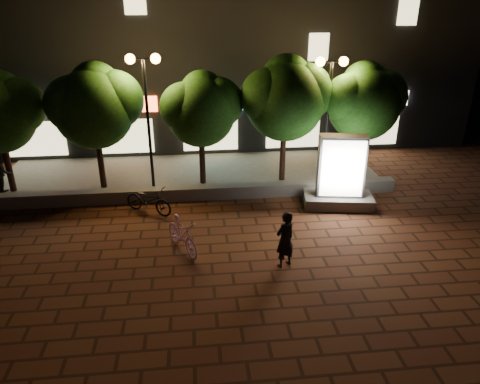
{
  "coord_description": "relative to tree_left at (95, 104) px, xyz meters",
  "views": [
    {
      "loc": [
        0.19,
        -11.63,
        7.23
      ],
      "look_at": [
        1.61,
        1.5,
        1.33
      ],
      "focal_mm": 33.36,
      "sensor_mm": 36.0,
      "label": 1
    }
  ],
  "objects": [
    {
      "name": "street_lamp_left",
      "position": [
        1.95,
        -0.26,
        0.58
      ],
      "size": [
        1.26,
        0.36,
        5.18
      ],
      "color": "black",
      "rests_on": "sidewalk"
    },
    {
      "name": "tree_far_right",
      "position": [
        10.5,
        -0.0,
        -0.08
      ],
      "size": [
        3.48,
        2.9,
        4.76
      ],
      "color": "black",
      "rests_on": "sidewalk"
    },
    {
      "name": "scooter_parked",
      "position": [
        1.94,
        -2.46,
        -2.94
      ],
      "size": [
        1.98,
        1.58,
        1.01
      ],
      "primitive_type": "imported",
      "rotation": [
        0.0,
        0.0,
        1.01
      ],
      "color": "black",
      "rests_on": "ground"
    },
    {
      "name": "ground",
      "position": [
        3.45,
        -5.46,
        -3.44
      ],
      "size": [
        80.0,
        80.0,
        0.0
      ],
      "primitive_type": "plane",
      "color": "#522C19",
      "rests_on": "ground"
    },
    {
      "name": "building_block",
      "position": [
        3.44,
        7.53,
        1.55
      ],
      "size": [
        28.0,
        8.12,
        11.3
      ],
      "color": "black",
      "rests_on": "ground"
    },
    {
      "name": "pedestrian",
      "position": [
        -3.73,
        -0.27,
        -2.5
      ],
      "size": [
        0.9,
        1.01,
        1.74
      ],
      "primitive_type": "imported",
      "rotation": [
        0.0,
        0.0,
        1.9
      ],
      "color": "black",
      "rests_on": "sidewalk"
    },
    {
      "name": "ad_kiosk",
      "position": [
        8.87,
        -2.6,
        -2.35
      ],
      "size": [
        2.66,
        1.63,
        2.7
      ],
      "color": "slate",
      "rests_on": "ground"
    },
    {
      "name": "street_lamp_right",
      "position": [
        8.95,
        -0.26,
        0.45
      ],
      "size": [
        1.26,
        0.36,
        4.98
      ],
      "color": "black",
      "rests_on": "sidewalk"
    },
    {
      "name": "tree_mid",
      "position": [
        4.0,
        -0.0,
        -0.23
      ],
      "size": [
        3.24,
        2.7,
        4.5
      ],
      "color": "black",
      "rests_on": "sidewalk"
    },
    {
      "name": "tree_left",
      "position": [
        0.0,
        0.0,
        0.0
      ],
      "size": [
        3.6,
        3.0,
        4.89
      ],
      "color": "black",
      "rests_on": "sidewalk"
    },
    {
      "name": "rider",
      "position": [
        6.08,
        -6.35,
        -2.58
      ],
      "size": [
        0.75,
        0.67,
        1.73
      ],
      "primitive_type": "imported",
      "rotation": [
        0.0,
        0.0,
        3.65
      ],
      "color": "black",
      "rests_on": "ground"
    },
    {
      "name": "scooter_pink",
      "position": [
        3.16,
        -5.21,
        -2.89
      ],
      "size": [
        1.31,
        1.87,
        1.1
      ],
      "primitive_type": "imported",
      "rotation": [
        0.0,
        0.0,
        0.48
      ],
      "color": "#C682AE",
      "rests_on": "ground"
    },
    {
      "name": "tree_right",
      "position": [
        7.3,
        0.0,
        0.12
      ],
      "size": [
        3.72,
        3.1,
        5.07
      ],
      "color": "black",
      "rests_on": "sidewalk"
    },
    {
      "name": "sidewalk",
      "position": [
        3.45,
        1.04,
        -3.4
      ],
      "size": [
        16.0,
        5.0,
        0.08
      ],
      "primitive_type": "cube",
      "color": "slate",
      "rests_on": "ground"
    },
    {
      "name": "retaining_wall",
      "position": [
        3.45,
        -1.46,
        -3.19
      ],
      "size": [
        16.0,
        0.45,
        0.5
      ],
      "primitive_type": "cube",
      "color": "slate",
      "rests_on": "ground"
    }
  ]
}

